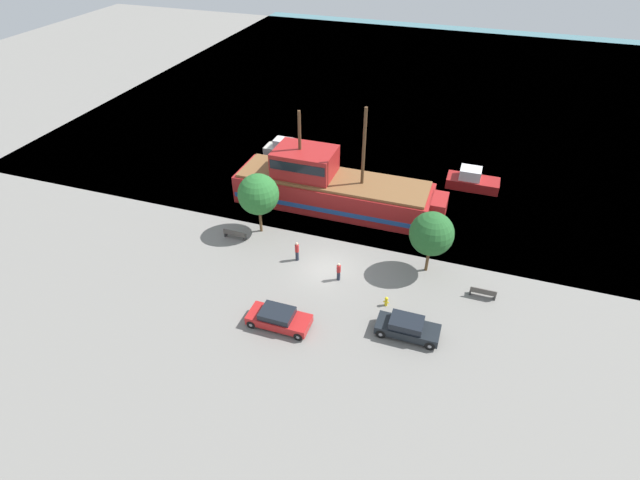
{
  "coord_description": "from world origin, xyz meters",
  "views": [
    {
      "loc": [
        9.35,
        -28.91,
        25.07
      ],
      "look_at": [
        -1.22,
        2.0,
        1.2
      ],
      "focal_mm": 28.0,
      "sensor_mm": 36.0,
      "label": 1
    }
  ],
  "objects_px": {
    "bench_promenade_east": "(483,292)",
    "pedestrian_walking_far": "(297,251)",
    "moored_boat_dockside": "(286,149)",
    "pirate_ship": "(330,187)",
    "moored_boat_outer": "(472,181)",
    "fire_hydrant": "(386,301)",
    "parked_car_curb_mid": "(279,318)",
    "pedestrian_walking_near": "(339,272)",
    "parked_car_curb_front": "(407,327)",
    "bench_promenade_west": "(235,234)"
  },
  "relations": [
    {
      "from": "parked_car_curb_mid",
      "to": "bench_promenade_east",
      "type": "bearing_deg",
      "value": 29.76
    },
    {
      "from": "parked_car_curb_front",
      "to": "parked_car_curb_mid",
      "type": "height_order",
      "value": "parked_car_curb_front"
    },
    {
      "from": "pedestrian_walking_near",
      "to": "pedestrian_walking_far",
      "type": "relative_size",
      "value": 0.91
    },
    {
      "from": "bench_promenade_west",
      "to": "pedestrian_walking_far",
      "type": "relative_size",
      "value": 1.13
    },
    {
      "from": "moored_boat_outer",
      "to": "pedestrian_walking_near",
      "type": "xyz_separation_m",
      "value": [
        -8.34,
        -17.76,
        0.04
      ]
    },
    {
      "from": "pirate_ship",
      "to": "bench_promenade_west",
      "type": "height_order",
      "value": "pirate_ship"
    },
    {
      "from": "moored_boat_dockside",
      "to": "bench_promenade_east",
      "type": "bearing_deg",
      "value": -37.04
    },
    {
      "from": "bench_promenade_east",
      "to": "parked_car_curb_mid",
      "type": "bearing_deg",
      "value": -150.24
    },
    {
      "from": "pirate_ship",
      "to": "parked_car_curb_mid",
      "type": "bearing_deg",
      "value": -84.47
    },
    {
      "from": "pirate_ship",
      "to": "fire_hydrant",
      "type": "distance_m",
      "value": 14.31
    },
    {
      "from": "pedestrian_walking_far",
      "to": "fire_hydrant",
      "type": "bearing_deg",
      "value": -19.79
    },
    {
      "from": "parked_car_curb_front",
      "to": "bench_promenade_east",
      "type": "height_order",
      "value": "parked_car_curb_front"
    },
    {
      "from": "fire_hydrant",
      "to": "bench_promenade_west",
      "type": "relative_size",
      "value": 0.39
    },
    {
      "from": "pedestrian_walking_near",
      "to": "pedestrian_walking_far",
      "type": "distance_m",
      "value": 4.07
    },
    {
      "from": "moored_boat_dockside",
      "to": "bench_promenade_west",
      "type": "height_order",
      "value": "moored_boat_dockside"
    },
    {
      "from": "moored_boat_outer",
      "to": "parked_car_curb_front",
      "type": "height_order",
      "value": "moored_boat_outer"
    },
    {
      "from": "pedestrian_walking_far",
      "to": "moored_boat_dockside",
      "type": "bearing_deg",
      "value": 114.63
    },
    {
      "from": "pirate_ship",
      "to": "parked_car_curb_front",
      "type": "xyz_separation_m",
      "value": [
        10.05,
        -14.07,
        -1.22
      ]
    },
    {
      "from": "pirate_ship",
      "to": "bench_promenade_west",
      "type": "xyz_separation_m",
      "value": [
        -5.96,
        -7.79,
        -1.46
      ]
    },
    {
      "from": "moored_boat_outer",
      "to": "fire_hydrant",
      "type": "distance_m",
      "value": 19.83
    },
    {
      "from": "fire_hydrant",
      "to": "pedestrian_walking_far",
      "type": "relative_size",
      "value": 0.44
    },
    {
      "from": "moored_boat_outer",
      "to": "pedestrian_walking_far",
      "type": "bearing_deg",
      "value": -126.51
    },
    {
      "from": "fire_hydrant",
      "to": "pedestrian_walking_far",
      "type": "distance_m",
      "value": 8.47
    },
    {
      "from": "moored_boat_outer",
      "to": "pedestrian_walking_far",
      "type": "relative_size",
      "value": 2.92
    },
    {
      "from": "parked_car_curb_mid",
      "to": "bench_promenade_west",
      "type": "bearing_deg",
      "value": 132.4
    },
    {
      "from": "fire_hydrant",
      "to": "bench_promenade_east",
      "type": "xyz_separation_m",
      "value": [
        6.51,
        3.15,
        0.03
      ]
    },
    {
      "from": "pirate_ship",
      "to": "pedestrian_walking_far",
      "type": "distance_m",
      "value": 8.9
    },
    {
      "from": "pirate_ship",
      "to": "moored_boat_outer",
      "type": "relative_size",
      "value": 3.84
    },
    {
      "from": "parked_car_curb_front",
      "to": "parked_car_curb_mid",
      "type": "distance_m",
      "value": 8.72
    },
    {
      "from": "pirate_ship",
      "to": "moored_boat_outer",
      "type": "xyz_separation_m",
      "value": [
        12.36,
        7.66,
        -1.15
      ]
    },
    {
      "from": "bench_promenade_west",
      "to": "fire_hydrant",
      "type": "bearing_deg",
      "value": -15.53
    },
    {
      "from": "bench_promenade_west",
      "to": "parked_car_curb_front",
      "type": "bearing_deg",
      "value": -21.4
    },
    {
      "from": "pirate_ship",
      "to": "pedestrian_walking_near",
      "type": "distance_m",
      "value": 10.92
    },
    {
      "from": "bench_promenade_east",
      "to": "pedestrian_walking_far",
      "type": "bearing_deg",
      "value": -178.84
    },
    {
      "from": "moored_boat_outer",
      "to": "bench_promenade_west",
      "type": "relative_size",
      "value": 2.58
    },
    {
      "from": "fire_hydrant",
      "to": "pedestrian_walking_near",
      "type": "relative_size",
      "value": 0.48
    },
    {
      "from": "moored_boat_dockside",
      "to": "parked_car_curb_front",
      "type": "height_order",
      "value": "moored_boat_dockside"
    },
    {
      "from": "moored_boat_dockside",
      "to": "bench_promenade_west",
      "type": "bearing_deg",
      "value": -83.76
    },
    {
      "from": "moored_boat_outer",
      "to": "parked_car_curb_mid",
      "type": "xyz_separation_m",
      "value": [
        -10.81,
        -23.68,
        -0.1
      ]
    },
    {
      "from": "pirate_ship",
      "to": "moored_boat_dockside",
      "type": "xyz_separation_m",
      "value": [
        -7.72,
        8.31,
        -1.22
      ]
    },
    {
      "from": "fire_hydrant",
      "to": "bench_promenade_west",
      "type": "distance_m",
      "value": 14.59
    },
    {
      "from": "moored_boat_outer",
      "to": "pedestrian_walking_far",
      "type": "xyz_separation_m",
      "value": [
        -12.21,
        -16.5,
        0.13
      ]
    },
    {
      "from": "parked_car_curb_front",
      "to": "fire_hydrant",
      "type": "bearing_deg",
      "value": 129.5
    },
    {
      "from": "pedestrian_walking_near",
      "to": "pirate_ship",
      "type": "bearing_deg",
      "value": 111.7
    },
    {
      "from": "parked_car_curb_mid",
      "to": "pedestrian_walking_far",
      "type": "xyz_separation_m",
      "value": [
        -1.41,
        7.18,
        0.23
      ]
    },
    {
      "from": "moored_boat_dockside",
      "to": "bench_promenade_east",
      "type": "height_order",
      "value": "moored_boat_dockside"
    },
    {
      "from": "parked_car_curb_front",
      "to": "parked_car_curb_mid",
      "type": "xyz_separation_m",
      "value": [
        -8.5,
        -1.95,
        -0.04
      ]
    },
    {
      "from": "parked_car_curb_mid",
      "to": "fire_hydrant",
      "type": "relative_size",
      "value": 5.66
    },
    {
      "from": "bench_promenade_east",
      "to": "pedestrian_walking_far",
      "type": "height_order",
      "value": "pedestrian_walking_far"
    },
    {
      "from": "parked_car_curb_mid",
      "to": "pedestrian_walking_far",
      "type": "bearing_deg",
      "value": 101.08
    }
  ]
}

